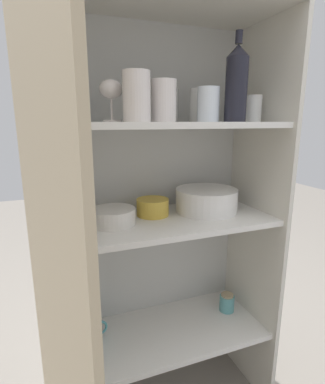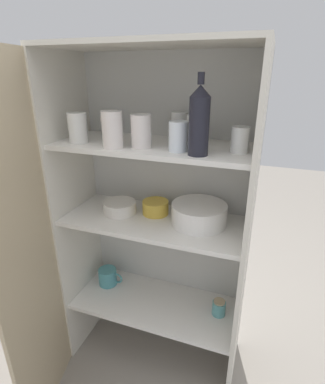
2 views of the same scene
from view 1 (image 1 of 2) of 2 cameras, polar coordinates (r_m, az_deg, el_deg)
name	(u,v)px [view 1 (image 1 of 2)]	position (r m, az deg, el deg)	size (l,w,h in m)	color
cupboard_back_panel	(146,218)	(1.26, -3.07, -5.02)	(0.84, 0.02, 1.50)	silver
cupboard_side_left	(41,249)	(1.04, -22.14, -10.10)	(0.02, 0.38, 1.50)	silver
cupboard_side_right	(254,220)	(1.29, 17.11, -5.13)	(0.02, 0.38, 1.50)	silver
cupboard_top_panel	(161,0)	(1.09, -0.22, 32.78)	(0.84, 0.38, 0.02)	silver
shelf_board_lower	(162,334)	(1.32, -0.17, -25.41)	(0.80, 0.34, 0.02)	white
shelf_board_middle	(162,222)	(1.09, -0.19, -5.70)	(0.80, 0.34, 0.02)	white
shelf_board_upper	(161,125)	(1.03, -0.21, 12.67)	(0.80, 0.34, 0.02)	white
cupboard_door	(60,321)	(0.70, -19.03, -22.27)	(0.12, 0.41, 1.50)	tan
tumbler_glass_0	(208,105)	(1.01, 8.71, 16.15)	(0.07, 0.07, 0.11)	white
tumbler_glass_1	(75,107)	(1.08, -16.31, 15.28)	(0.07, 0.07, 0.10)	white
tumbler_glass_2	(137,97)	(0.88, -4.97, 17.64)	(0.08, 0.08, 0.14)	silver
tumbler_glass_3	(253,109)	(1.17, 16.80, 14.96)	(0.06, 0.06, 0.09)	white
tumbler_glass_4	(198,105)	(1.13, 6.79, 16.08)	(0.06, 0.06, 0.12)	white
tumbler_glass_5	(70,99)	(0.88, -17.16, 16.57)	(0.08, 0.08, 0.12)	white
tumbler_glass_6	(169,106)	(1.16, 1.26, 16.10)	(0.07, 0.07, 0.12)	white
tumbler_glass_7	(164,101)	(0.96, 0.24, 16.96)	(0.08, 0.08, 0.12)	silver
wine_glass_0	(111,91)	(0.95, -9.77, 18.37)	(0.07, 0.07, 0.12)	silver
wine_bottle	(237,83)	(1.03, 13.93, 19.47)	(0.07, 0.07, 0.27)	black
plate_stack_white	(206,200)	(1.18, 8.35, -1.54)	(0.24, 0.24, 0.09)	white
mixing_bowl_large	(113,216)	(1.04, -9.39, -4.46)	(0.15, 0.15, 0.06)	silver
serving_bowl_small	(153,206)	(1.12, -1.88, -2.74)	(0.12, 0.12, 0.06)	gold
coffee_mug_primary	(84,332)	(1.27, -14.64, -24.44)	(0.14, 0.10, 0.09)	teal
storage_jar	(227,302)	(1.43, 12.16, -19.88)	(0.06, 0.06, 0.08)	#5BA3A8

